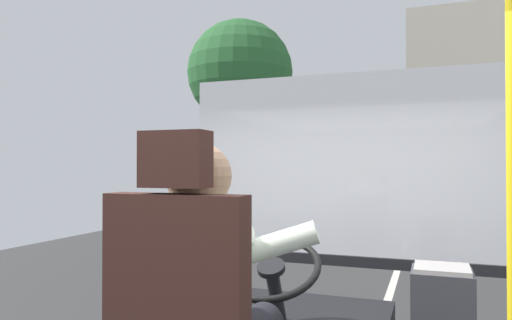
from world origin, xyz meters
TOP-DOWN VIEW (x-y plane):
  - ground at (0.00, 8.80)m, footprint 18.00×44.00m
  - bus_driver at (-0.15, -0.49)m, footprint 0.75×0.61m
  - windshield_panel at (0.00, 1.62)m, footprint 2.50×0.08m
  - street_tree at (-4.00, 9.25)m, footprint 2.71×2.71m

SIDE VIEW (x-z plane):
  - ground at x=0.00m, z-range -0.05..0.00m
  - bus_driver at x=-0.15m, z-range 1.14..1.97m
  - windshield_panel at x=0.00m, z-range 1.07..2.55m
  - street_tree at x=-4.00m, z-range 1.49..7.26m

